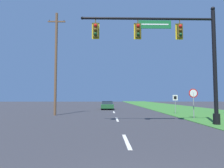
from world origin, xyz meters
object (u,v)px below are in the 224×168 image
object	(u,v)px
signal_mast	(178,50)
stop_sign	(193,97)
route_sign_post	(175,100)
car_ahead	(107,105)
utility_pole_near	(56,62)

from	to	relation	value
signal_mast	stop_sign	world-z (taller)	signal_mast
stop_sign	route_sign_post	distance (m)	5.09
route_sign_post	car_ahead	bearing A→B (deg)	131.13
route_sign_post	utility_pole_near	size ratio (longest dim) A/B	0.19
route_sign_post	utility_pole_near	world-z (taller)	utility_pole_near
signal_mast	stop_sign	distance (m)	5.44
signal_mast	car_ahead	bearing A→B (deg)	105.36
stop_sign	route_sign_post	xyz separation A→B (m)	(0.18, 5.07, -0.34)
car_ahead	stop_sign	size ratio (longest dim) A/B	1.72
stop_sign	utility_pole_near	world-z (taller)	utility_pole_near
stop_sign	utility_pole_near	distance (m)	13.52
signal_mast	route_sign_post	world-z (taller)	signal_mast
car_ahead	utility_pole_near	world-z (taller)	utility_pole_near
car_ahead	route_sign_post	size ratio (longest dim) A/B	2.12
car_ahead	route_sign_post	world-z (taller)	route_sign_post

